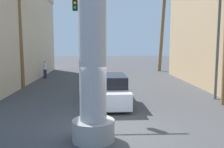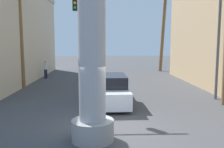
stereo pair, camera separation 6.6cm
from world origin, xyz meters
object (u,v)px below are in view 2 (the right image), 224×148
(car_lead, at_px, (109,90))
(palm_tree_mid_left, at_px, (19,20))
(pedestrian_far_left, at_px, (46,68))
(traffic_light_mast, at_px, (20,26))
(street_lamp, at_px, (211,21))
(palm_tree_far_right, at_px, (163,24))

(car_lead, bearing_deg, palm_tree_mid_left, 141.38)
(pedestrian_far_left, bearing_deg, traffic_light_mast, -83.35)
(street_lamp, xyz_separation_m, pedestrian_far_left, (-11.37, 8.95, -3.48))
(traffic_light_mast, distance_m, car_lead, 5.52)
(street_lamp, height_order, palm_tree_far_right, palm_tree_far_right)
(street_lamp, height_order, traffic_light_mast, street_lamp)
(pedestrian_far_left, bearing_deg, car_lead, -60.32)
(traffic_light_mast, bearing_deg, street_lamp, 7.68)
(traffic_light_mast, xyz_separation_m, palm_tree_far_right, (10.95, 16.20, 1.39))
(street_lamp, relative_size, traffic_light_mast, 1.27)
(pedestrian_far_left, bearing_deg, palm_tree_far_right, 25.83)
(traffic_light_mast, relative_size, palm_tree_mid_left, 0.76)
(pedestrian_far_left, bearing_deg, street_lamp, -38.20)
(palm_tree_mid_left, distance_m, palm_tree_far_right, 16.68)
(car_lead, bearing_deg, pedestrian_far_left, 119.68)
(palm_tree_mid_left, bearing_deg, car_lead, -38.62)
(palm_tree_far_right, height_order, pedestrian_far_left, palm_tree_far_right)
(palm_tree_far_right, bearing_deg, car_lead, -112.75)
(street_lamp, distance_m, palm_tree_mid_left, 12.67)
(car_lead, relative_size, pedestrian_far_left, 2.80)
(street_lamp, xyz_separation_m, palm_tree_far_right, (0.78, 14.83, 1.00))
(car_lead, relative_size, palm_tree_mid_left, 0.62)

